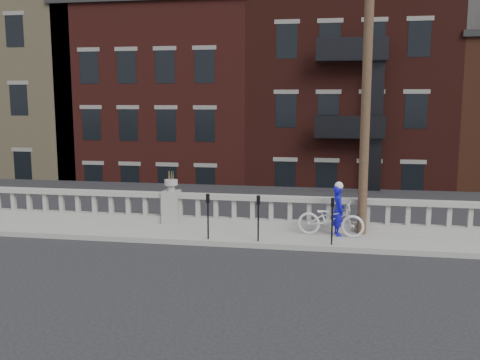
{
  "coord_description": "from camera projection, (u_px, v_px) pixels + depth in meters",
  "views": [
    {
      "loc": [
        5.25,
        -12.9,
        4.29
      ],
      "look_at": [
        2.45,
        3.2,
        1.79
      ],
      "focal_mm": 40.0,
      "sensor_mm": 36.0,
      "label": 1
    }
  ],
  "objects": [
    {
      "name": "lower_level",
      "position": [
        263.0,
        123.0,
        36.05
      ],
      "size": [
        80.0,
        44.0,
        20.8
      ],
      "color": "#605E59",
      "rests_on": "ground"
    },
    {
      "name": "parking_meter_a",
      "position": [
        208.0,
        211.0,
        15.76
      ],
      "size": [
        0.1,
        0.09,
        1.36
      ],
      "color": "black",
      "rests_on": "sidewalk"
    },
    {
      "name": "utility_pole",
      "position": [
        367.0,
        66.0,
        15.76
      ],
      "size": [
        1.6,
        0.28,
        10.0
      ],
      "color": "#422D1E",
      "rests_on": "sidewalk"
    },
    {
      "name": "planter_pedestal",
      "position": [
        171.0,
        203.0,
        17.82
      ],
      "size": [
        0.55,
        0.55,
        1.76
      ],
      "color": "gray",
      "rests_on": "sidewalk"
    },
    {
      "name": "parking_meter_c",
      "position": [
        332.0,
        216.0,
        15.15
      ],
      "size": [
        0.1,
        0.09,
        1.36
      ],
      "color": "black",
      "rests_on": "sidewalk"
    },
    {
      "name": "sidewalk",
      "position": [
        163.0,
        232.0,
        17.01
      ],
      "size": [
        32.0,
        2.2,
        0.15
      ],
      "primitive_type": "cube",
      "color": "gray",
      "rests_on": "ground"
    },
    {
      "name": "parking_meter_b",
      "position": [
        258.0,
        213.0,
        15.5
      ],
      "size": [
        0.1,
        0.09,
        1.36
      ],
      "color": "black",
      "rests_on": "sidewalk"
    },
    {
      "name": "cyclist",
      "position": [
        338.0,
        210.0,
        16.22
      ],
      "size": [
        0.52,
        0.65,
        1.55
      ],
      "primitive_type": "imported",
      "rotation": [
        0.0,
        0.0,
        1.86
      ],
      "color": "#100CB6",
      "rests_on": "sidewalk"
    },
    {
      "name": "ground",
      "position": [
        128.0,
        263.0,
        14.1
      ],
      "size": [
        120.0,
        120.0,
        0.0
      ],
      "primitive_type": "plane",
      "color": "black",
      "rests_on": "ground"
    },
    {
      "name": "bicycle",
      "position": [
        331.0,
        219.0,
        16.19
      ],
      "size": [
        2.08,
        0.95,
        1.06
      ],
      "primitive_type": "imported",
      "rotation": [
        0.0,
        0.0,
        1.44
      ],
      "color": "silver",
      "rests_on": "sidewalk"
    },
    {
      "name": "balustrade",
      "position": [
        172.0,
        209.0,
        17.85
      ],
      "size": [
        28.0,
        0.34,
        1.03
      ],
      "color": "gray",
      "rests_on": "sidewalk"
    }
  ]
}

